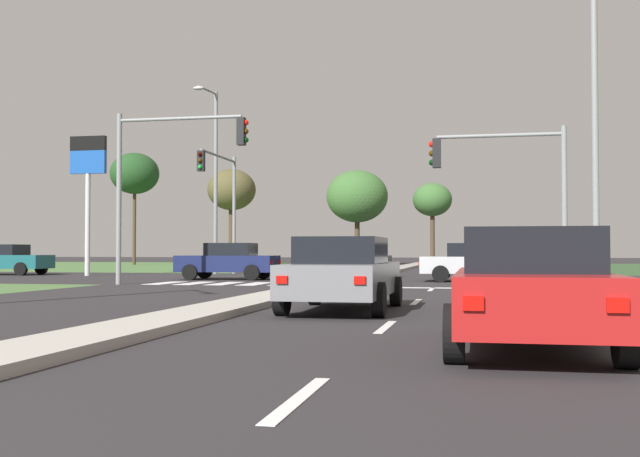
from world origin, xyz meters
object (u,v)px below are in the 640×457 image
Objects in this scene: car_grey_fifth at (343,273)px; street_lamp_third at (214,172)px; traffic_signal_near_right at (512,177)px; treeline_near at (135,174)px; car_white_seventh at (346,258)px; car_black_sixth at (342,260)px; street_lamp_second at (593,89)px; car_teal_eighth at (6,259)px; treeline_fourth at (432,200)px; car_beige_near at (547,261)px; treeline_third at (357,197)px; traffic_signal_near_left at (164,166)px; fuel_price_totem at (88,173)px; car_red_second at (530,288)px; treeline_second at (232,191)px; traffic_signal_far_left at (223,190)px; car_silver_fourth at (477,262)px; car_navy_third at (228,261)px.

car_grey_fifth is 0.49× the size of street_lamp_third.
treeline_near is at bearing 129.90° from traffic_signal_near_right.
car_black_sixth is at bearing 98.58° from car_white_seventh.
street_lamp_second reaches higher than car_white_seventh.
treeline_fourth reaches higher than car_teal_eighth.
treeline_third is (-12.76, 29.98, 4.96)m from car_beige_near.
fuel_price_totem is at bearing 131.42° from traffic_signal_near_left.
street_lamp_third is at bearing 140.78° from street_lamp_second.
street_lamp_second is at bearing 43.80° from car_black_sixth.
car_teal_eighth is at bearing -162.00° from street_lamp_third.
car_red_second is 15.97m from traffic_signal_near_right.
treeline_third reaches higher than car_black_sixth.
traffic_signal_near_left is 0.77× the size of treeline_third.
traffic_signal_near_left is 0.56× the size of street_lamp_second.
street_lamp_second is 45.60m from treeline_second.
treeline_near is (-16.03, 24.06, 3.48)m from traffic_signal_far_left.
car_beige_near is 16.42m from traffic_signal_near_left.
fuel_price_totem reaches higher than car_beige_near.
car_teal_eighth reaches higher than car_silver_fourth.
treeline_near is at bearing 110.83° from fuel_price_totem.
treeline_third reaches higher than car_white_seventh.
car_silver_fourth is at bearing 25.13° from traffic_signal_near_left.
traffic_signal_near_left is at bearing 174.21° from street_lamp_second.
traffic_signal_near_left is 11.33m from fuel_price_totem.
car_silver_fourth is at bearing -57.53° from treeline_second.
traffic_signal_near_right is 40.05m from treeline_third.
car_red_second is at bearing -64.10° from traffic_signal_far_left.
fuel_price_totem is (-18.27, 3.41, 4.13)m from car_silver_fourth.
traffic_signal_near_right is 40.39m from treeline_fourth.
car_beige_near is 41.93m from treeline_near.
car_white_seventh is at bearing 76.90° from traffic_signal_near_left.
car_grey_fifth is at bearing -69.33° from treeline_second.
car_grey_fifth is 27.94m from car_teal_eighth.
car_black_sixth is at bearing 87.58° from car_teal_eighth.
treeline_second reaches higher than car_navy_third.
treeline_fourth reaches higher than traffic_signal_far_left.
car_grey_fifth is at bearing -60.40° from treeline_near.
car_navy_third is 9.62m from fuel_price_totem.
treeline_fourth is at bearing 71.28° from street_lamp_third.
treeline_third is at bearing 82.83° from street_lamp_third.
car_grey_fifth is 0.75× the size of traffic_signal_far_left.
car_teal_eighth reaches higher than car_grey_fifth.
car_silver_fourth is 23.28m from car_teal_eighth.
car_red_second is at bearing -59.42° from car_grey_fifth.
car_teal_eighth is (-20.34, 19.15, 0.01)m from car_grey_fifth.
treeline_near is at bearing 119.60° from car_grey_fifth.
traffic_signal_near_right is (-1.76, -8.47, 2.80)m from car_beige_near.
street_lamp_second is 1.58× the size of treeline_fourth.
car_grey_fifth is 13.50m from traffic_signal_near_left.
car_navy_third is 12.77m from traffic_signal_near_right.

